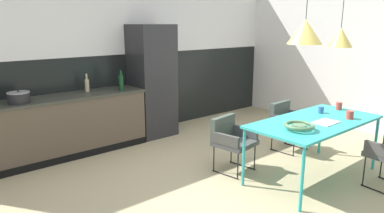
{
  "coord_description": "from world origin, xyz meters",
  "views": [
    {
      "loc": [
        -3.11,
        -2.65,
        1.92
      ],
      "look_at": [
        -0.31,
        0.69,
        0.89
      ],
      "focal_mm": 32.93,
      "sensor_mm": 36.0,
      "label": 1
    }
  ],
  "objects": [
    {
      "name": "cooking_pot",
      "position": [
        -1.94,
        2.3,
        0.97
      ],
      "size": [
        0.29,
        0.29,
        0.17
      ],
      "color": "black",
      "rests_on": "kitchen_counter"
    },
    {
      "name": "armchair_corner_seat",
      "position": [
        1.38,
        0.42,
        0.49
      ],
      "size": [
        0.52,
        0.5,
        0.74
      ],
      "rotation": [
        0.0,
        0.0,
        3.21
      ],
      "color": "#3C3F3F",
      "rests_on": "ground"
    },
    {
      "name": "mug_tall_blue",
      "position": [
        1.15,
        -0.66,
        0.8
      ],
      "size": [
        0.14,
        0.09,
        0.1
      ],
      "color": "#B23D33",
      "rests_on": "dining_table"
    },
    {
      "name": "mug_white_ceramic",
      "position": [
        1.14,
        -0.27,
        0.8
      ],
      "size": [
        0.11,
        0.07,
        0.09
      ],
      "color": "#335B93",
      "rests_on": "dining_table"
    },
    {
      "name": "bottle_spice_small",
      "position": [
        -0.46,
        2.23,
        1.03
      ],
      "size": [
        0.08,
        0.08,
        0.32
      ],
      "color": "#0F3319",
      "rests_on": "kitchen_counter"
    },
    {
      "name": "kitchen_counter",
      "position": [
        -1.68,
        2.38,
        0.45
      ],
      "size": [
        3.1,
        0.63,
        0.89
      ],
      "color": "#4E4235",
      "rests_on": "ground"
    },
    {
      "name": "pendant_lamp_over_table_near",
      "position": [
        0.4,
        -0.41,
        1.83
      ],
      "size": [
        0.39,
        0.39,
        1.08
      ],
      "color": "black"
    },
    {
      "name": "dining_table",
      "position": [
        0.76,
        -0.42,
        0.71
      ],
      "size": [
        1.8,
        0.88,
        0.75
      ],
      "color": "teal",
      "rests_on": "ground"
    },
    {
      "name": "pendant_lamp_over_table_far",
      "position": [
        1.12,
        -0.46,
        1.76
      ],
      "size": [
        0.3,
        0.3,
        1.14
      ],
      "color": "black"
    },
    {
      "name": "open_book",
      "position": [
        0.75,
        -0.56,
        0.76
      ],
      "size": [
        0.32,
        0.22,
        0.02
      ],
      "color": "white",
      "rests_on": "dining_table"
    },
    {
      "name": "ground_plane",
      "position": [
        0.0,
        0.0,
        0.0
      ],
      "size": [
        8.74,
        8.74,
        0.0
      ],
      "primitive_type": "plane",
      "color": "tan"
    },
    {
      "name": "fruit_bowl",
      "position": [
        0.25,
        -0.52,
        0.8
      ],
      "size": [
        0.34,
        0.34,
        0.07
      ],
      "color": "#4C704C",
      "rests_on": "dining_table"
    },
    {
      "name": "back_wall_panel_upper",
      "position": [
        0.0,
        2.74,
        2.12
      ],
      "size": [
        6.73,
        0.12,
        1.41
      ],
      "primitive_type": "cube",
      "color": "silver",
      "rests_on": "back_wall_splashback_dark"
    },
    {
      "name": "bottle_vinegar_dark",
      "position": [
        -0.91,
        2.49,
        1.0
      ],
      "size": [
        0.07,
        0.07,
        0.28
      ],
      "color": "tan",
      "rests_on": "kitchen_counter"
    },
    {
      "name": "refrigerator_column",
      "position": [
        0.22,
        2.38,
        0.96
      ],
      "size": [
        0.67,
        0.6,
        1.91
      ],
      "primitive_type": "cube",
      "color": "#232326",
      "rests_on": "ground"
    },
    {
      "name": "mug_glass_clear",
      "position": [
        1.52,
        -0.33,
        0.81
      ],
      "size": [
        0.12,
        0.08,
        0.1
      ],
      "color": "#B23D33",
      "rests_on": "dining_table"
    },
    {
      "name": "back_wall_splashback_dark",
      "position": [
        0.0,
        2.74,
        0.71
      ],
      "size": [
        6.73,
        0.12,
        1.41
      ],
      "primitive_type": "cube",
      "color": "black",
      "rests_on": "ground"
    },
    {
      "name": "side_wall_right",
      "position": [
        3.3,
        0.0,
        1.41
      ],
      "size": [
        0.12,
        5.61,
        2.83
      ],
      "primitive_type": "cube",
      "color": "silver",
      "rests_on": "ground"
    },
    {
      "name": "armchair_by_stool",
      "position": [
        0.13,
        0.42,
        0.47
      ],
      "size": [
        0.55,
        0.54,
        0.72
      ],
      "rotation": [
        0.0,
        0.0,
        3.3
      ],
      "color": "#3C3F3F",
      "rests_on": "ground"
    }
  ]
}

